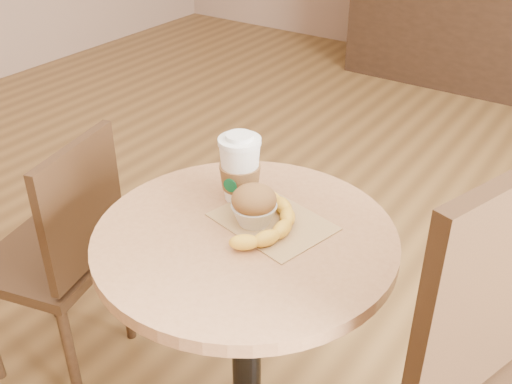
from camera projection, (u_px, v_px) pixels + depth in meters
cafe_table at (246, 319)px, 1.37m from camera, size 0.64×0.64×0.75m
chair_left at (61, 252)px, 1.72m from camera, size 0.42×0.42×0.79m
kraft_bag at (272, 222)px, 1.28m from camera, size 0.28×0.23×0.00m
coffee_cup at (240, 170)px, 1.33m from camera, size 0.10×0.10×0.16m
muffin at (254, 205)px, 1.26m from camera, size 0.10×0.10×0.09m
banana at (265, 221)px, 1.25m from camera, size 0.20×0.26×0.03m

